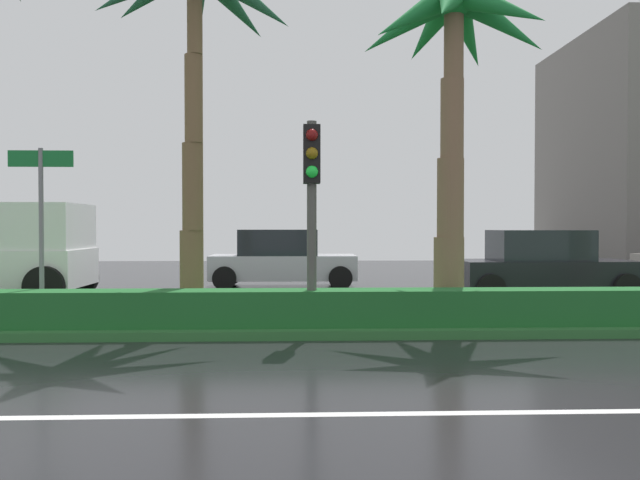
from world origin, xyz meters
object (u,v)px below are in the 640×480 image
at_px(street_name_sign, 41,211).
at_px(car_in_traffic_second, 543,266).
at_px(car_in_traffic_leading, 282,260).
at_px(palm_tree_centre, 195,9).
at_px(palm_tree_centre_right, 452,50).
at_px(traffic_signal_median_right, 312,185).

height_order(street_name_sign, car_in_traffic_second, street_name_sign).
bearing_deg(car_in_traffic_leading, palm_tree_centre, -100.68).
bearing_deg(palm_tree_centre_right, palm_tree_centre, -179.75).
bearing_deg(car_in_traffic_leading, traffic_signal_median_right, -85.42).
relative_size(car_in_traffic_leading, car_in_traffic_second, 1.00).
xyz_separation_m(traffic_signal_median_right, car_in_traffic_second, (5.97, 5.33, -1.67)).
bearing_deg(car_in_traffic_leading, palm_tree_centre_right, -66.03).
distance_m(palm_tree_centre, car_in_traffic_leading, 9.02).
xyz_separation_m(palm_tree_centre, palm_tree_centre_right, (4.70, 0.02, -0.67)).
height_order(palm_tree_centre, street_name_sign, palm_tree_centre).
distance_m(palm_tree_centre, street_name_sign, 4.49).
bearing_deg(car_in_traffic_second, palm_tree_centre, -152.44).
bearing_deg(street_name_sign, palm_tree_centre, 12.86).
relative_size(palm_tree_centre, palm_tree_centre_right, 1.08).
distance_m(palm_tree_centre_right, car_in_traffic_leading, 9.16).
distance_m(traffic_signal_median_right, car_in_traffic_leading, 8.75).
distance_m(palm_tree_centre, traffic_signal_median_right, 4.01).
xyz_separation_m(street_name_sign, car_in_traffic_second, (10.60, 4.79, -1.25)).
bearing_deg(traffic_signal_median_right, car_in_traffic_leading, 94.58).
xyz_separation_m(palm_tree_centre, car_in_traffic_leading, (1.40, 7.44, -4.91)).
bearing_deg(street_name_sign, car_in_traffic_leading, 63.83).
relative_size(traffic_signal_median_right, street_name_sign, 1.13).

